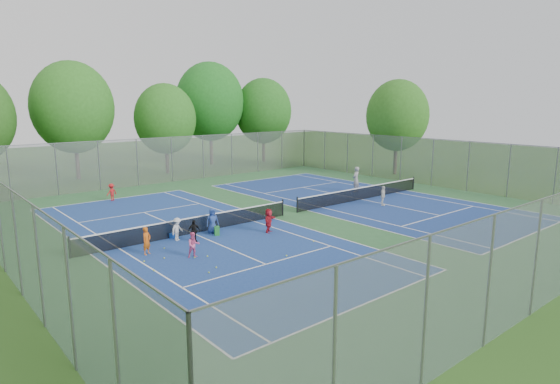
% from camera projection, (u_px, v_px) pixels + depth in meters
% --- Properties ---
extents(ground, '(120.00, 120.00, 0.00)m').
position_uv_depth(ground, '(290.00, 214.00, 29.86)').
color(ground, '#285019').
rests_on(ground, ground).
extents(court_pad, '(32.00, 32.00, 0.01)m').
position_uv_depth(court_pad, '(290.00, 214.00, 29.86)').
color(court_pad, '#2D6034').
rests_on(court_pad, ground).
extents(court_left, '(10.97, 23.77, 0.01)m').
position_uv_depth(court_left, '(193.00, 234.00, 25.45)').
color(court_left, navy).
rests_on(court_left, court_pad).
extents(court_right, '(10.97, 23.77, 0.01)m').
position_uv_depth(court_right, '(362.00, 199.00, 34.26)').
color(court_right, navy).
rests_on(court_right, court_pad).
extents(net_left, '(12.87, 0.10, 0.91)m').
position_uv_depth(net_left, '(193.00, 226.00, 25.36)').
color(net_left, black).
rests_on(net_left, ground).
extents(net_right, '(12.87, 0.10, 0.91)m').
position_uv_depth(net_right, '(362.00, 194.00, 34.18)').
color(net_right, black).
rests_on(net_right, ground).
extents(fence_north, '(32.00, 0.10, 4.00)m').
position_uv_depth(fence_north, '(172.00, 160.00, 41.53)').
color(fence_north, gray).
rests_on(fence_north, ground).
extents(fence_west, '(0.10, 32.00, 4.00)m').
position_uv_depth(fence_west, '(0.00, 226.00, 19.40)').
color(fence_west, gray).
rests_on(fence_west, ground).
extents(fence_east, '(0.10, 32.00, 4.00)m').
position_uv_depth(fence_east, '(432.00, 163.00, 39.55)').
color(fence_east, gray).
rests_on(fence_east, ground).
extents(tree_nl, '(7.20, 7.20, 10.69)m').
position_uv_depth(tree_nl, '(73.00, 107.00, 42.15)').
color(tree_nl, '#443326').
rests_on(tree_nl, ground).
extents(tree_nc, '(6.00, 6.00, 8.85)m').
position_uv_depth(tree_nc, '(165.00, 119.00, 45.90)').
color(tree_nc, '#443326').
rests_on(tree_nc, ground).
extents(tree_nr, '(7.60, 7.60, 11.42)m').
position_uv_depth(tree_nr, '(210.00, 102.00, 52.26)').
color(tree_nr, '#443326').
rests_on(tree_nr, ground).
extents(tree_ne, '(6.60, 6.60, 9.77)m').
position_uv_depth(tree_ne, '(263.00, 111.00, 54.73)').
color(tree_ne, '#443326').
rests_on(tree_ne, ground).
extents(tree_side_e, '(6.00, 6.00, 9.20)m').
position_uv_depth(tree_side_e, '(397.00, 115.00, 45.24)').
color(tree_side_e, '#443326').
rests_on(tree_side_e, ground).
extents(ball_crate, '(0.46, 0.46, 0.30)m').
position_uv_depth(ball_crate, '(172.00, 235.00, 24.68)').
color(ball_crate, '#1645A8').
rests_on(ball_crate, ground).
extents(ball_hopper, '(0.35, 0.35, 0.51)m').
position_uv_depth(ball_hopper, '(217.00, 231.00, 25.07)').
color(ball_hopper, '#248430').
rests_on(ball_hopper, ground).
extents(student_a, '(0.58, 0.50, 1.34)m').
position_uv_depth(student_a, '(147.00, 241.00, 21.89)').
color(student_a, '#D05A13').
rests_on(student_a, ground).
extents(student_b, '(0.67, 0.57, 1.20)m').
position_uv_depth(student_b, '(194.00, 245.00, 21.49)').
color(student_b, '#DF578F').
rests_on(student_b, ground).
extents(student_c, '(0.90, 0.73, 1.21)m').
position_uv_depth(student_c, '(177.00, 229.00, 24.09)').
color(student_c, silver).
rests_on(student_c, ground).
extents(student_d, '(0.71, 0.37, 1.16)m').
position_uv_depth(student_d, '(194.00, 231.00, 23.88)').
color(student_d, black).
rests_on(student_d, ground).
extents(student_e, '(0.78, 0.61, 1.40)m').
position_uv_depth(student_e, '(212.00, 221.00, 25.41)').
color(student_e, navy).
rests_on(student_e, ground).
extents(student_f, '(1.27, 0.99, 1.35)m').
position_uv_depth(student_f, '(269.00, 221.00, 25.58)').
color(student_f, red).
rests_on(student_f, ground).
extents(child_far_baseline, '(0.92, 0.70, 1.26)m').
position_uv_depth(child_far_baseline, '(112.00, 192.00, 33.78)').
color(child_far_baseline, red).
rests_on(child_far_baseline, ground).
extents(instructor, '(0.85, 0.68, 2.03)m').
position_uv_depth(instructor, '(356.00, 179.00, 36.95)').
color(instructor, gray).
rests_on(instructor, ground).
extents(teen_court_b, '(0.87, 0.68, 1.38)m').
position_uv_depth(teen_court_b, '(383.00, 196.00, 32.18)').
color(teen_court_b, silver).
rests_on(teen_court_b, ground).
extents(tennis_ball_0, '(0.07, 0.07, 0.07)m').
position_uv_depth(tennis_ball_0, '(144.00, 262.00, 20.92)').
color(tennis_ball_0, '#B2D932').
rests_on(tennis_ball_0, ground).
extents(tennis_ball_1, '(0.07, 0.07, 0.07)m').
position_uv_depth(tennis_ball_1, '(209.00, 273.00, 19.56)').
color(tennis_ball_1, '#AFD230').
rests_on(tennis_ball_1, ground).
extents(tennis_ball_2, '(0.07, 0.07, 0.07)m').
position_uv_depth(tennis_ball_2, '(314.00, 242.00, 23.93)').
color(tennis_ball_2, yellow).
rests_on(tennis_ball_2, ground).
extents(tennis_ball_3, '(0.07, 0.07, 0.07)m').
position_uv_depth(tennis_ball_3, '(164.00, 248.00, 22.80)').
color(tennis_ball_3, '#A6C62E').
rests_on(tennis_ball_3, ground).
extents(tennis_ball_4, '(0.07, 0.07, 0.07)m').
position_uv_depth(tennis_ball_4, '(286.00, 256.00, 21.71)').
color(tennis_ball_4, '#CEF138').
rests_on(tennis_ball_4, ground).
extents(tennis_ball_5, '(0.07, 0.07, 0.07)m').
position_uv_depth(tennis_ball_5, '(207.00, 257.00, 21.62)').
color(tennis_ball_5, '#BFE134').
rests_on(tennis_ball_5, ground).
extents(tennis_ball_6, '(0.07, 0.07, 0.07)m').
position_uv_depth(tennis_ball_6, '(216.00, 268.00, 20.16)').
color(tennis_ball_6, '#C4DA32').
rests_on(tennis_ball_6, ground).
extents(tennis_ball_7, '(0.07, 0.07, 0.07)m').
position_uv_depth(tennis_ball_7, '(164.00, 258.00, 21.36)').
color(tennis_ball_7, gold).
rests_on(tennis_ball_7, ground).
extents(tennis_ball_8, '(0.07, 0.07, 0.07)m').
position_uv_depth(tennis_ball_8, '(232.00, 251.00, 22.44)').
color(tennis_ball_8, '#ACC52D').
rests_on(tennis_ball_8, ground).
extents(tennis_ball_9, '(0.07, 0.07, 0.07)m').
position_uv_depth(tennis_ball_9, '(154.00, 271.00, 19.79)').
color(tennis_ball_9, '#A9C72E').
rests_on(tennis_ball_9, ground).
extents(tennis_ball_10, '(0.07, 0.07, 0.07)m').
position_uv_depth(tennis_ball_10, '(195.00, 258.00, 21.45)').
color(tennis_ball_10, gold).
rests_on(tennis_ball_10, ground).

